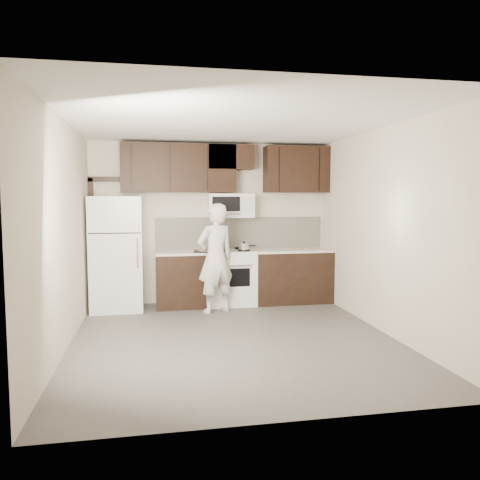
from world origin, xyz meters
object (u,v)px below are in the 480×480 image
object	(u,v)px
microwave	(230,206)
refrigerator	(117,254)
stove	(232,277)
person	(215,258)

from	to	relation	value
microwave	refrigerator	world-z (taller)	microwave
stove	refrigerator	distance (m)	1.90
stove	person	distance (m)	0.72
stove	microwave	xyz separation A→B (m)	(-0.00, 0.12, 1.19)
refrigerator	person	distance (m)	1.58
stove	microwave	world-z (taller)	microwave
person	microwave	bearing A→B (deg)	-141.47
stove	refrigerator	xyz separation A→B (m)	(-1.85, -0.05, 0.44)
microwave	stove	bearing A→B (deg)	-89.90
microwave	person	xyz separation A→B (m)	(-0.34, -0.63, -0.80)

